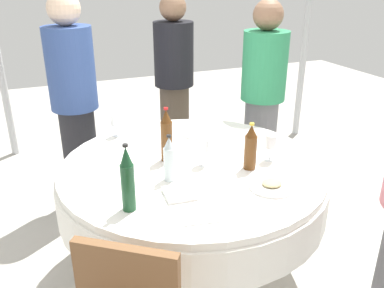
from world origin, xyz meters
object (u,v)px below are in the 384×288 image
at_px(bottle_brown_left, 251,148).
at_px(bottle_dark_green_west, 128,180).
at_px(plate_mid, 272,186).
at_px(plate_inner, 197,132).
at_px(bottle_clear_east, 169,159).
at_px(bottle_brown_far, 167,136).
at_px(person_east, 174,84).
at_px(person_left, 75,103).
at_px(wine_glass_near, 116,121).
at_px(wine_glass_north, 203,146).
at_px(person_far, 262,100).
at_px(dining_table, 192,186).
at_px(wine_glass_far, 271,143).

height_order(bottle_brown_left, bottle_dark_green_west, bottle_dark_green_west).
bearing_deg(bottle_dark_green_west, plate_mid, 173.91).
height_order(bottle_dark_green_west, plate_inner, bottle_dark_green_west).
bearing_deg(bottle_clear_east, bottle_brown_far, -105.79).
height_order(person_east, person_left, person_left).
bearing_deg(bottle_dark_green_west, person_east, -116.24).
distance_m(wine_glass_near, plate_inner, 0.54).
xyz_separation_m(bottle_dark_green_west, person_left, (0.05, -1.38, -0.03)).
distance_m(wine_glass_north, plate_inner, 0.49).
height_order(bottle_brown_far, plate_inner, bottle_brown_far).
relative_size(bottle_clear_east, bottle_dark_green_west, 0.78).
distance_m(wine_glass_near, person_far, 1.18).
xyz_separation_m(bottle_clear_east, wine_glass_near, (0.12, -0.71, -0.02)).
bearing_deg(wine_glass_north, bottle_brown_far, -40.00).
xyz_separation_m(wine_glass_north, person_left, (0.55, -1.09, 0.00)).
bearing_deg(wine_glass_near, plate_mid, 119.74).
bearing_deg(plate_mid, person_east, -93.88).
distance_m(dining_table, bottle_clear_east, 0.35).
bearing_deg(person_left, plate_inner, -67.63).
relative_size(bottle_brown_left, person_far, 0.17).
height_order(bottle_clear_east, wine_glass_near, bottle_clear_east).
height_order(bottle_brown_left, wine_glass_far, bottle_brown_left).
distance_m(bottle_brown_far, wine_glass_north, 0.22).
relative_size(dining_table, bottle_brown_far, 4.79).
height_order(bottle_dark_green_west, wine_glass_north, bottle_dark_green_west).
bearing_deg(person_east, bottle_brown_left, -78.37).
relative_size(wine_glass_far, wine_glass_near, 1.09).
distance_m(plate_mid, person_left, 1.65).
bearing_deg(bottle_brown_left, bottle_brown_far, -35.21).
bearing_deg(bottle_brown_far, wine_glass_far, 157.35).
distance_m(dining_table, bottle_brown_left, 0.42).
height_order(wine_glass_near, person_far, person_far).
relative_size(wine_glass_north, plate_inner, 0.71).
height_order(bottle_clear_east, person_left, person_left).
distance_m(wine_glass_north, person_east, 1.44).
height_order(dining_table, bottle_dark_green_west, bottle_dark_green_west).
height_order(bottle_dark_green_west, person_east, person_east).
distance_m(bottle_dark_green_west, person_far, 1.67).
bearing_deg(wine_glass_near, dining_table, 117.66).
bearing_deg(plate_inner, dining_table, 63.60).
xyz_separation_m(dining_table, person_far, (-0.87, -0.68, 0.23)).
bearing_deg(bottle_brown_far, wine_glass_north, 140.00).
bearing_deg(bottle_brown_left, dining_table, -33.41).
relative_size(plate_inner, person_east, 0.14).
distance_m(bottle_brown_far, plate_inner, 0.47).
xyz_separation_m(wine_glass_near, wine_glass_north, (-0.35, 0.62, 0.01)).
xyz_separation_m(bottle_dark_green_west, plate_mid, (-0.72, 0.08, -0.14)).
bearing_deg(person_far, bottle_brown_left, -72.92).
xyz_separation_m(dining_table, wine_glass_far, (-0.43, 0.13, 0.26)).
bearing_deg(dining_table, plate_mid, 122.49).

